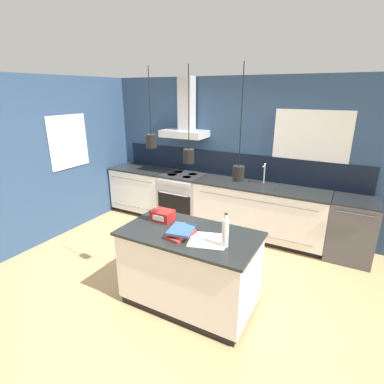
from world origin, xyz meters
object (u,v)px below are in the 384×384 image
at_px(dishwasher, 351,229).
at_px(red_supply_box, 163,215).
at_px(oven_range, 183,198).
at_px(book_stack, 181,232).
at_px(bottle_on_island, 225,233).

height_order(dishwasher, red_supply_box, red_supply_box).
distance_m(oven_range, book_stack, 2.49).
bearing_deg(oven_range, red_supply_box, -66.29).
bearing_deg(oven_range, bottle_on_island, -50.87).
xyz_separation_m(oven_range, dishwasher, (2.83, 0.00, 0.00)).
height_order(oven_range, red_supply_box, red_supply_box).
distance_m(book_stack, red_supply_box, 0.47).
relative_size(bottle_on_island, book_stack, 1.00).
distance_m(bottle_on_island, red_supply_box, 0.93).
bearing_deg(bottle_on_island, red_supply_box, 165.14).
height_order(book_stack, red_supply_box, red_supply_box).
height_order(oven_range, dishwasher, same).
bearing_deg(bottle_on_island, book_stack, -179.00).
xyz_separation_m(dishwasher, bottle_on_island, (-1.12, -2.11, 0.61)).
height_order(bottle_on_island, book_stack, bottle_on_island).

